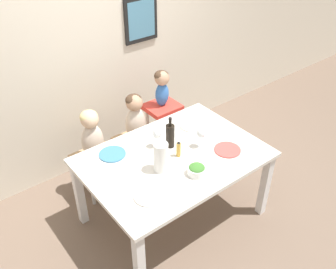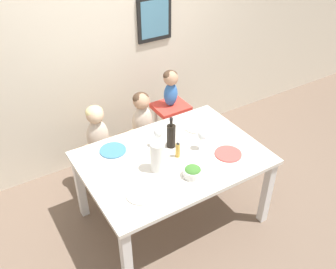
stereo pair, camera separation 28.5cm
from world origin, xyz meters
name	(u,v)px [view 1 (the left image)]	position (x,y,z in m)	size (l,w,h in m)	color
ground_plane	(173,216)	(0.00, 0.00, 0.00)	(14.00, 14.00, 0.00)	#705B4C
wall_back	(94,43)	(0.00, 1.26, 1.35)	(10.00, 0.09, 2.70)	beige
dining_table	(174,164)	(0.00, 0.00, 0.65)	(1.53, 1.08, 0.73)	silver
chair_far_left	(96,162)	(-0.38, 0.75, 0.37)	(0.41, 0.36, 0.45)	silver
chair_far_center	(137,144)	(0.10, 0.75, 0.37)	(0.41, 0.36, 0.45)	silver
chair_right_highchair	(162,119)	(0.44, 0.75, 0.56)	(0.35, 0.31, 0.73)	silver
person_child_left	(91,133)	(-0.38, 0.75, 0.73)	(0.22, 0.17, 0.51)	beige
person_child_center	(135,115)	(0.10, 0.75, 0.73)	(0.22, 0.17, 0.51)	beige
person_baby_right	(162,85)	(0.44, 0.75, 0.96)	(0.15, 0.16, 0.39)	#3366B2
wine_bottle	(170,135)	(0.06, 0.13, 0.85)	(0.08, 0.08, 0.29)	black
paper_towel_roll	(161,157)	(-0.19, -0.07, 0.86)	(0.12, 0.12, 0.26)	white
wine_glass_near	(201,134)	(0.27, -0.04, 0.87)	(0.08, 0.08, 0.19)	white
wine_glass_far	(157,134)	(-0.03, 0.20, 0.87)	(0.08, 0.08, 0.19)	white
salad_bowl_large	(197,170)	(0.00, -0.29, 0.78)	(0.15, 0.15, 0.09)	white
dinner_plate_front_left	(149,196)	(-0.45, -0.27, 0.74)	(0.23, 0.23, 0.01)	silver
dinner_plate_back_left	(112,154)	(-0.40, 0.34, 0.74)	(0.23, 0.23, 0.01)	teal
dinner_plate_back_right	(191,125)	(0.42, 0.26, 0.74)	(0.23, 0.23, 0.01)	silver
dinner_plate_front_right	(227,150)	(0.42, -0.23, 0.74)	(0.23, 0.23, 0.01)	#D14C47
condiment_bottle_hot_sauce	(179,149)	(0.03, -0.02, 0.81)	(0.04, 0.04, 0.15)	#BC8E33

